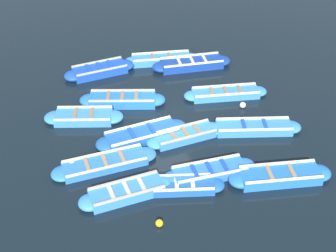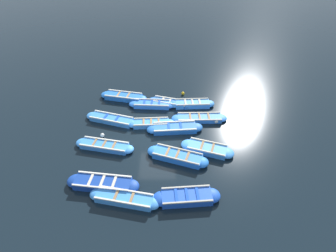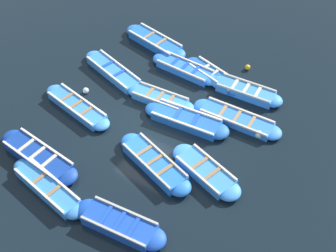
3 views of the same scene
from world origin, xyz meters
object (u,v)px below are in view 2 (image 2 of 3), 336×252
buoy_yellow_far (183,93)px  boat_centre (152,104)px  boat_broadside (207,149)px  boat_tucked (103,183)px  boat_far_corner (124,97)px  boat_end_of_row (170,103)px  buoy_white_drifting (102,135)px  boat_bow_out (151,123)px  boat_drifting (112,119)px  boat_alongside (187,197)px  boat_stern_in (192,104)px  boat_outer_left (177,156)px  boat_near_quay (105,146)px  boat_mid_row (199,118)px  boat_outer_right (175,128)px  boat_inner_gap (124,199)px  buoy_orange_near (216,121)px

buoy_yellow_far → boat_centre: bearing=34.1°
boat_centre → buoy_yellow_far: boat_centre is taller
boat_centre → boat_broadside: bearing=126.9°
boat_tucked → boat_far_corner: bearing=-89.8°
boat_end_of_row → buoy_white_drifting: (4.38, 3.76, -0.02)m
buoy_white_drifting → boat_tucked: bearing=101.6°
boat_bow_out → boat_drifting: size_ratio=0.83×
boat_tucked → boat_alongside: bearing=169.0°
boat_stern_in → boat_outer_left: size_ratio=0.89×
boat_stern_in → boat_broadside: (-0.55, 4.81, -0.01)m
boat_near_quay → buoy_yellow_far: size_ratio=15.21×
boat_stern_in → buoy_white_drifting: 7.02m
boat_centre → boat_end_of_row: bearing=-168.7°
boat_broadside → buoy_white_drifting: size_ratio=12.70×
boat_far_corner → boat_broadside: size_ratio=1.12×
buoy_white_drifting → boat_mid_row: bearing=-164.3°
boat_alongside → buoy_yellow_far: 9.93m
boat_mid_row → boat_tucked: boat_tucked is taller
boat_bow_out → boat_drifting: bearing=-9.0°
boat_bow_out → boat_tucked: 5.65m
boat_bow_out → boat_outer_right: bearing=161.2°
boat_outer_right → boat_end_of_row: (0.32, -3.09, -0.03)m
boat_end_of_row → boat_inner_gap: bearing=75.0°
boat_stern_in → buoy_white_drifting: boat_stern_in is taller
boat_stern_in → boat_inner_gap: boat_inner_gap is taller
boat_end_of_row → buoy_yellow_far: boat_end_of_row is taller
boat_outer_right → boat_centre: size_ratio=1.09×
boat_end_of_row → boat_drifting: bearing=27.6°
boat_mid_row → buoy_white_drifting: bearing=15.7°
boat_drifting → boat_end_of_row: size_ratio=1.14×
boat_far_corner → boat_inner_gap: size_ratio=1.02×
boat_outer_left → boat_centre: (1.77, -5.46, -0.03)m
boat_inner_gap → buoy_orange_near: boat_inner_gap is taller
boat_mid_row → boat_broadside: bearing=93.4°
boat_far_corner → buoy_white_drifting: (0.79, 4.51, -0.06)m
boat_far_corner → buoy_yellow_far: (-4.66, -0.62, -0.07)m
boat_outer_left → boat_centre: bearing=-72.1°
boat_centre → buoy_orange_near: size_ratio=11.03×
buoy_orange_near → boat_tucked: bearing=38.7°
boat_centre → boat_outer_right: bearing=120.4°
boat_far_corner → boat_near_quay: boat_far_corner is taller
boat_alongside → boat_near_quay: boat_alongside is taller
boat_mid_row → boat_near_quay: bearing=24.9°
boat_bow_out → buoy_white_drifting: size_ratio=12.05×
boat_end_of_row → buoy_yellow_far: 1.73m
boat_far_corner → boat_centre: size_ratio=1.09×
buoy_white_drifting → boat_outer_left: bearing=157.8°
boat_stern_in → boat_inner_gap: size_ratio=0.90×
boat_outer_left → boat_near_quay: 4.56m
boat_mid_row → boat_far_corner: bearing=-25.5°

